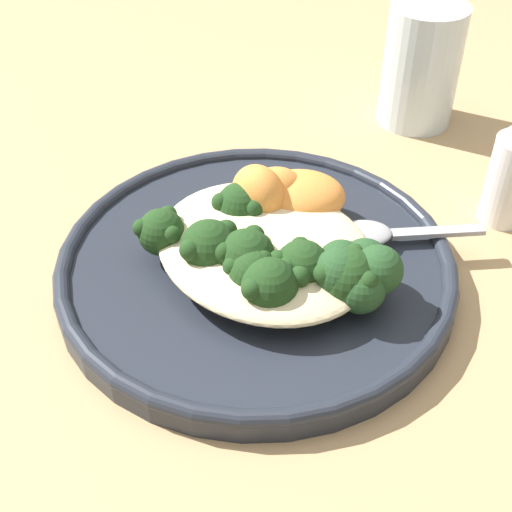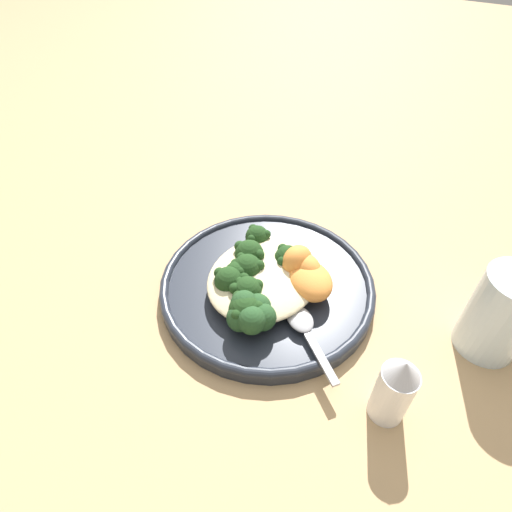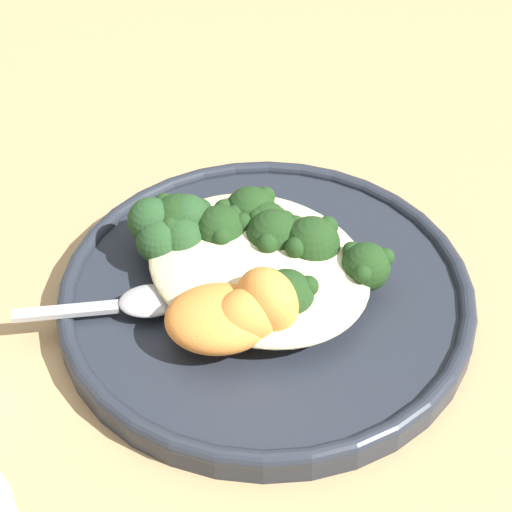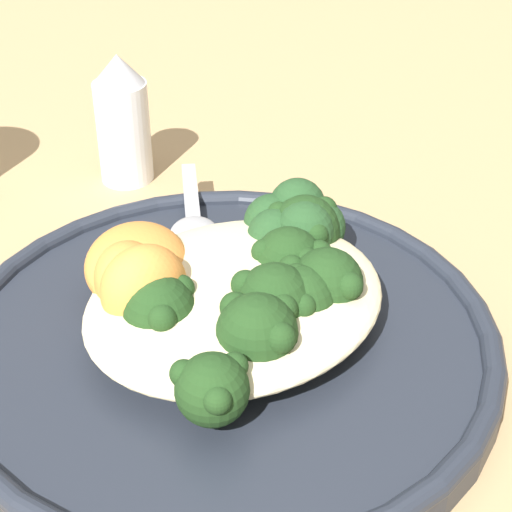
% 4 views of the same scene
% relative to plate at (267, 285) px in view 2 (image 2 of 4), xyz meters
% --- Properties ---
extents(ground_plane, '(4.00, 4.00, 0.00)m').
position_rel_plate_xyz_m(ground_plane, '(0.00, 0.00, -0.01)').
color(ground_plane, tan).
extents(plate, '(0.28, 0.28, 0.02)m').
position_rel_plate_xyz_m(plate, '(0.00, 0.00, 0.00)').
color(plate, '#232833').
rests_on(plate, ground_plane).
extents(quinoa_mound, '(0.16, 0.14, 0.02)m').
position_rel_plate_xyz_m(quinoa_mound, '(-0.01, 0.00, 0.02)').
color(quinoa_mound, beige).
rests_on(quinoa_mound, plate).
extents(broccoli_stalk_0, '(0.09, 0.05, 0.04)m').
position_rel_plate_xyz_m(broccoli_stalk_0, '(0.02, -0.01, 0.03)').
color(broccoli_stalk_0, '#ADC675').
rests_on(broccoli_stalk_0, plate).
extents(broccoli_stalk_1, '(0.09, 0.10, 0.03)m').
position_rel_plate_xyz_m(broccoli_stalk_1, '(0.03, 0.03, 0.02)').
color(broccoli_stalk_1, '#ADC675').
rests_on(broccoli_stalk_1, plate).
extents(broccoli_stalk_2, '(0.06, 0.10, 0.04)m').
position_rel_plate_xyz_m(broccoli_stalk_2, '(0.01, 0.03, 0.03)').
color(broccoli_stalk_2, '#ADC675').
rests_on(broccoli_stalk_2, plate).
extents(broccoli_stalk_3, '(0.04, 0.09, 0.04)m').
position_rel_plate_xyz_m(broccoli_stalk_3, '(-0.01, 0.02, 0.03)').
color(broccoli_stalk_3, '#ADC675').
rests_on(broccoli_stalk_3, plate).
extents(broccoli_stalk_4, '(0.04, 0.09, 0.03)m').
position_rel_plate_xyz_m(broccoli_stalk_4, '(-0.02, 0.02, 0.03)').
color(broccoli_stalk_4, '#ADC675').
rests_on(broccoli_stalk_4, plate).
extents(broccoli_stalk_5, '(0.06, 0.09, 0.04)m').
position_rel_plate_xyz_m(broccoli_stalk_5, '(-0.04, 0.02, 0.03)').
color(broccoli_stalk_5, '#ADC675').
rests_on(broccoli_stalk_5, plate).
extents(broccoli_stalk_6, '(0.07, 0.07, 0.04)m').
position_rel_plate_xyz_m(broccoli_stalk_6, '(-0.04, -0.00, 0.03)').
color(broccoli_stalk_6, '#ADC675').
rests_on(broccoli_stalk_6, plate).
extents(broccoli_stalk_7, '(0.11, 0.04, 0.04)m').
position_rel_plate_xyz_m(broccoli_stalk_7, '(-0.06, -0.02, 0.03)').
color(broccoli_stalk_7, '#ADC675').
rests_on(broccoli_stalk_7, plate).
extents(sweet_potato_chunk_0, '(0.05, 0.06, 0.04)m').
position_rel_plate_xyz_m(sweet_potato_chunk_0, '(0.03, -0.04, 0.03)').
color(sweet_potato_chunk_0, orange).
rests_on(sweet_potato_chunk_0, plate).
extents(sweet_potato_chunk_1, '(0.09, 0.09, 0.03)m').
position_rel_plate_xyz_m(sweet_potato_chunk_1, '(0.01, -0.05, 0.03)').
color(sweet_potato_chunk_1, orange).
rests_on(sweet_potato_chunk_1, plate).
extents(sweet_potato_chunk_2, '(0.05, 0.04, 0.05)m').
position_rel_plate_xyz_m(sweet_potato_chunk_2, '(0.03, -0.03, 0.03)').
color(sweet_potato_chunk_2, orange).
rests_on(sweet_potato_chunk_2, plate).
extents(kale_tuft, '(0.06, 0.06, 0.04)m').
position_rel_plate_xyz_m(kale_tuft, '(-0.07, -0.02, 0.03)').
color(kale_tuft, '#234723').
rests_on(kale_tuft, plate).
extents(spoon, '(0.08, 0.10, 0.01)m').
position_rel_plate_xyz_m(spoon, '(-0.04, -0.08, 0.01)').
color(spoon, '#A3A3A8').
rests_on(spoon, plate).
extents(water_glass, '(0.07, 0.07, 0.11)m').
position_rel_plate_xyz_m(water_glass, '(0.07, -0.26, 0.04)').
color(water_glass, silver).
rests_on(water_glass, ground_plane).
extents(salt_shaker, '(0.04, 0.04, 0.09)m').
position_rel_plate_xyz_m(salt_shaker, '(-0.07, -0.19, 0.03)').
color(salt_shaker, white).
rests_on(salt_shaker, ground_plane).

